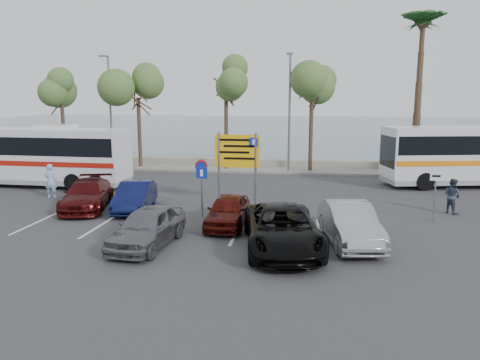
# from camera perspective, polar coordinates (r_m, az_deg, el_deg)

# --- Properties ---
(ground) EXTENTS (120.00, 120.00, 0.00)m
(ground) POSITION_cam_1_polar(r_m,az_deg,el_deg) (20.25, -4.57, -5.09)
(ground) COLOR #353537
(ground) RESTS_ON ground
(kerb_strip) EXTENTS (44.00, 2.40, 0.15)m
(kerb_strip) POSITION_cam_1_polar(r_m,az_deg,el_deg) (33.72, 0.84, 1.26)
(kerb_strip) COLOR gray
(kerb_strip) RESTS_ON ground
(seawall) EXTENTS (48.00, 0.80, 0.60)m
(seawall) POSITION_cam_1_polar(r_m,az_deg,el_deg) (35.65, 1.28, 2.12)
(seawall) COLOR gray
(seawall) RESTS_ON ground
(sea) EXTENTS (140.00, 140.00, 0.00)m
(sea) POSITION_cam_1_polar(r_m,az_deg,el_deg) (79.31, 5.39, 6.36)
(sea) COLOR #435A6C
(sea) RESTS_ON ground
(tree_far_left) EXTENTS (3.20, 3.20, 7.60)m
(tree_far_left) POSITION_cam_1_polar(r_m,az_deg,el_deg) (37.85, -21.05, 11.08)
(tree_far_left) COLOR #382619
(tree_far_left) RESTS_ON kerb_strip
(tree_left) EXTENTS (3.20, 3.20, 7.20)m
(tree_left) POSITION_cam_1_polar(r_m,az_deg,el_deg) (35.30, -12.36, 11.10)
(tree_left) COLOR #382619
(tree_left) RESTS_ON kerb_strip
(tree_mid) EXTENTS (3.20, 3.20, 8.00)m
(tree_mid) POSITION_cam_1_polar(r_m,az_deg,el_deg) (33.57, -1.72, 12.49)
(tree_mid) COLOR #382619
(tree_mid) RESTS_ON kerb_strip
(tree_right) EXTENTS (3.20, 3.20, 7.40)m
(tree_right) POSITION_cam_1_polar(r_m,az_deg,el_deg) (33.01, 8.80, 11.57)
(tree_right) COLOR #382619
(tree_right) RESTS_ON kerb_strip
(palm_tree) EXTENTS (4.80, 4.80, 11.20)m
(palm_tree) POSITION_cam_1_polar(r_m,az_deg,el_deg) (34.03, 21.41, 17.22)
(palm_tree) COLOR #382619
(palm_tree) RESTS_ON kerb_strip
(street_lamp_left) EXTENTS (0.45, 1.15, 8.01)m
(street_lamp_left) POSITION_cam_1_polar(r_m,az_deg,el_deg) (35.62, -15.59, 8.69)
(street_lamp_left) COLOR slate
(street_lamp_left) RESTS_ON kerb_strip
(street_lamp_right) EXTENTS (0.45, 1.15, 8.01)m
(street_lamp_right) POSITION_cam_1_polar(r_m,az_deg,el_deg) (32.56, 6.05, 8.89)
(street_lamp_right) COLOR slate
(street_lamp_right) RESTS_ON kerb_strip
(direction_sign) EXTENTS (2.20, 0.12, 3.60)m
(direction_sign) POSITION_cam_1_polar(r_m,az_deg,el_deg) (22.66, -0.34, 2.86)
(direction_sign) COLOR slate
(direction_sign) RESTS_ON ground
(sign_no_stop) EXTENTS (0.60, 0.08, 2.35)m
(sign_no_stop) POSITION_cam_1_polar(r_m,az_deg,el_deg) (22.31, -4.73, 0.49)
(sign_no_stop) COLOR slate
(sign_no_stop) RESTS_ON ground
(sign_parking) EXTENTS (0.50, 0.07, 2.25)m
(sign_parking) POSITION_cam_1_polar(r_m,az_deg,el_deg) (20.71, -4.67, -0.57)
(sign_parking) COLOR slate
(sign_parking) RESTS_ON ground
(sign_taxi) EXTENTS (0.50, 0.07, 2.20)m
(sign_taxi) POSITION_cam_1_polar(r_m,az_deg,el_deg) (21.53, 22.70, -1.06)
(sign_taxi) COLOR slate
(sign_taxi) RESTS_ON ground
(lane_markings) EXTENTS (12.02, 4.20, 0.01)m
(lane_markings) POSITION_cam_1_polar(r_m,az_deg,el_deg) (19.61, -8.50, -5.67)
(lane_markings) COLOR silver
(lane_markings) RESTS_ON ground
(coach_bus_left) EXTENTS (11.84, 2.83, 3.67)m
(coach_bus_left) POSITION_cam_1_polar(r_m,az_deg,el_deg) (30.60, -24.12, 2.52)
(coach_bus_left) COLOR silver
(coach_bus_left) RESTS_ON ground
(car_silver_a) EXTENTS (2.06, 4.30, 1.42)m
(car_silver_a) POSITION_cam_1_polar(r_m,az_deg,el_deg) (17.16, -11.20, -5.63)
(car_silver_a) COLOR slate
(car_silver_a) RESTS_ON ground
(car_blue) EXTENTS (2.03, 4.23, 1.34)m
(car_blue) POSITION_cam_1_polar(r_m,az_deg,el_deg) (22.54, -12.67, -1.98)
(car_blue) COLOR #0E1443
(car_blue) RESTS_ON ground
(car_maroon) EXTENTS (3.03, 5.05, 1.37)m
(car_maroon) POSITION_cam_1_polar(r_m,az_deg,el_deg) (23.51, -18.13, -1.70)
(car_maroon) COLOR #450B0C
(car_maroon) RESTS_ON ground
(car_red) EXTENTS (1.58, 3.85, 1.31)m
(car_red) POSITION_cam_1_polar(r_m,az_deg,el_deg) (19.39, -1.46, -3.77)
(car_red) COLOR #470E0A
(car_red) RESTS_ON ground
(suv_black) EXTENTS (3.42, 5.80, 1.51)m
(suv_black) POSITION_cam_1_polar(r_m,az_deg,el_deg) (16.51, 5.16, -5.93)
(suv_black) COLOR black
(suv_black) RESTS_ON ground
(car_silver_b) EXTENTS (2.30, 4.70, 1.48)m
(car_silver_b) POSITION_cam_1_polar(r_m,az_deg,el_deg) (17.60, 13.24, -5.20)
(car_silver_b) COLOR #9C9BA1
(car_silver_b) RESTS_ON ground
(pedestrian_near) EXTENTS (0.69, 0.48, 1.82)m
(pedestrian_near) POSITION_cam_1_polar(r_m,az_deg,el_deg) (26.57, -22.08, -0.11)
(pedestrian_near) COLOR #97B3DC
(pedestrian_near) RESTS_ON ground
(pedestrian_far) EXTENTS (0.96, 1.00, 1.62)m
(pedestrian_far) POSITION_cam_1_polar(r_m,az_deg,el_deg) (23.57, 24.44, -1.78)
(pedestrian_far) COLOR #303748
(pedestrian_far) RESTS_ON ground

